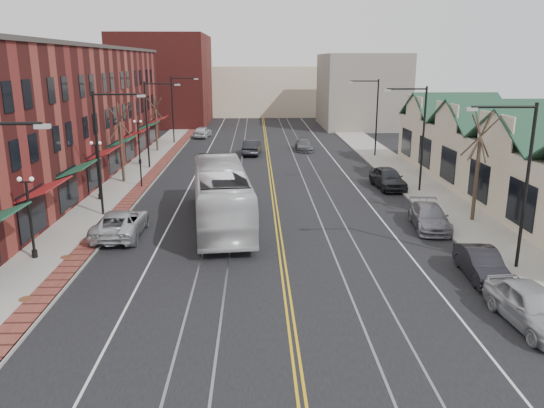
{
  "coord_description": "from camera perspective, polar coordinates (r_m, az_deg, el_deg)",
  "views": [
    {
      "loc": [
        -1.34,
        -18.08,
        9.98
      ],
      "look_at": [
        -0.42,
        11.37,
        2.0
      ],
      "focal_mm": 35.0,
      "sensor_mm": 36.0,
      "label": 1
    }
  ],
  "objects": [
    {
      "name": "tree_right_mid",
      "position": [
        35.49,
        21.26,
        4.01
      ],
      "size": [
        1.9,
        1.46,
        6.93
      ],
      "color": "#382B21",
      "rests_on": "sidewalk_right"
    },
    {
      "name": "streetlight_l_3",
      "position": [
        66.98,
        -10.29,
        10.67
      ],
      "size": [
        3.33,
        0.25,
        8.0
      ],
      "color": "black",
      "rests_on": "sidewalk_left"
    },
    {
      "name": "lamppost_l_1",
      "position": [
        29.54,
        -24.55,
        -1.53
      ],
      "size": [
        0.84,
        0.28,
        4.27
      ],
      "color": "black",
      "rests_on": "sidewalk_left"
    },
    {
      "name": "building_right",
      "position": [
        43.4,
        24.77,
        3.56
      ],
      "size": [
        8.0,
        36.0,
        4.6
      ],
      "primitive_type": "cube",
      "color": "beige",
      "rests_on": "ground"
    },
    {
      "name": "parked_car_b",
      "position": [
        27.08,
        21.6,
        -6.0
      ],
      "size": [
        1.75,
        4.34,
        1.4
      ],
      "primitive_type": "imported",
      "rotation": [
        0.0,
        0.0,
        -0.06
      ],
      "color": "black",
      "rests_on": "ground"
    },
    {
      "name": "backdrop_mid",
      "position": [
        103.24,
        -1.05,
        12.11
      ],
      "size": [
        22.0,
        14.0,
        9.0
      ],
      "primitive_type": "cube",
      "color": "beige",
      "rests_on": "ground"
    },
    {
      "name": "ground",
      "position": [
        20.7,
        2.21,
        -13.69
      ],
      "size": [
        160.0,
        160.0,
        0.0
      ],
      "primitive_type": "plane",
      "color": "black",
      "rests_on": "ground"
    },
    {
      "name": "distant_car_far",
      "position": [
        72.22,
        -7.49,
        7.7
      ],
      "size": [
        2.42,
        4.73,
        1.54
      ],
      "primitive_type": "imported",
      "rotation": [
        0.0,
        0.0,
        3.01
      ],
      "color": "silver",
      "rests_on": "ground"
    },
    {
      "name": "distant_car_left",
      "position": [
        58.39,
        -2.17,
        6.11
      ],
      "size": [
        2.16,
        5.08,
        1.63
      ],
      "primitive_type": "imported",
      "rotation": [
        0.0,
        0.0,
        3.05
      ],
      "color": "black",
      "rests_on": "ground"
    },
    {
      "name": "streetlight_l_2",
      "position": [
        51.26,
        -12.86,
        9.23
      ],
      "size": [
        3.33,
        0.25,
        8.0
      ],
      "color": "black",
      "rests_on": "sidewalk_left"
    },
    {
      "name": "parked_car_a",
      "position": [
        23.16,
        26.16,
        -9.82
      ],
      "size": [
        2.27,
        4.92,
        1.63
      ],
      "primitive_type": "imported",
      "rotation": [
        0.0,
        0.0,
        0.07
      ],
      "color": "#ACAEB3",
      "rests_on": "ground"
    },
    {
      "name": "parked_car_d",
      "position": [
        43.73,
        12.36,
        2.75
      ],
      "size": [
        2.4,
        5.16,
        1.71
      ],
      "primitive_type": "imported",
      "rotation": [
        0.0,
        0.0,
        0.08
      ],
      "color": "#232428",
      "rests_on": "ground"
    },
    {
      "name": "manhole_mid",
      "position": [
        25.27,
        -24.93,
        -9.23
      ],
      "size": [
        0.6,
        0.6,
        0.02
      ],
      "primitive_type": "cylinder",
      "color": "#592D19",
      "rests_on": "sidewalk_left"
    },
    {
      "name": "sidewalk_right",
      "position": [
        41.55,
        17.0,
        0.68
      ],
      "size": [
        4.0,
        120.0,
        0.15
      ],
      "primitive_type": "cube",
      "color": "gray",
      "rests_on": "ground"
    },
    {
      "name": "parked_car_c",
      "position": [
        33.89,
        16.59,
        -1.35
      ],
      "size": [
        2.57,
        5.17,
        1.44
      ],
      "primitive_type": "imported",
      "rotation": [
        0.0,
        0.0,
        -0.11
      ],
      "color": "slate",
      "rests_on": "ground"
    },
    {
      "name": "streetlight_r_2",
      "position": [
        57.65,
        10.8,
        9.96
      ],
      "size": [
        3.33,
        0.25,
        8.0
      ],
      "color": "black",
      "rests_on": "sidewalk_right"
    },
    {
      "name": "lamppost_l_3",
      "position": [
        53.9,
        -14.13,
        6.4
      ],
      "size": [
        0.84,
        0.28,
        4.27
      ],
      "color": "black",
      "rests_on": "sidewalk_left"
    },
    {
      "name": "tree_left_far",
      "position": [
        61.48,
        -12.37,
        8.55
      ],
      "size": [
        1.66,
        1.28,
        6.02
      ],
      "color": "#382B21",
      "rests_on": "sidewalk_left"
    },
    {
      "name": "backdrop_right",
      "position": [
        84.79,
        9.54,
        11.92
      ],
      "size": [
        12.0,
        16.0,
        11.0
      ],
      "primitive_type": "cube",
      "color": "slate",
      "rests_on": "ground"
    },
    {
      "name": "parked_suv",
      "position": [
        32.31,
        -15.98,
        -1.99
      ],
      "size": [
        2.7,
        5.69,
        1.57
      ],
      "primitive_type": "imported",
      "rotation": [
        0.0,
        0.0,
        3.16
      ],
      "color": "silver",
      "rests_on": "ground"
    },
    {
      "name": "sidewalk_left",
      "position": [
        40.77,
        -16.88,
        0.42
      ],
      "size": [
        4.0,
        120.0,
        0.15
      ],
      "primitive_type": "cube",
      "color": "gray",
      "rests_on": "ground"
    },
    {
      "name": "streetlight_l_1",
      "position": [
        35.79,
        -17.62,
        6.49
      ],
      "size": [
        3.33,
        0.25,
        8.0
      ],
      "color": "black",
      "rests_on": "sidewalk_left"
    },
    {
      "name": "traffic_signal",
      "position": [
        43.76,
        -14.02,
        4.66
      ],
      "size": [
        0.18,
        0.15,
        3.8
      ],
      "color": "black",
      "rests_on": "sidewalk_left"
    },
    {
      "name": "streetlight_r_0",
      "position": [
        27.53,
        25.03,
        3.35
      ],
      "size": [
        3.33,
        0.25,
        8.0
      ],
      "color": "black",
      "rests_on": "sidewalk_right"
    },
    {
      "name": "tree_left_near",
      "position": [
        45.93,
        -15.93,
        6.48
      ],
      "size": [
        1.78,
        1.37,
        6.48
      ],
      "color": "#382B21",
      "rests_on": "sidewalk_left"
    },
    {
      "name": "building_left",
      "position": [
        48.63,
        -23.35,
        8.65
      ],
      "size": [
        10.0,
        50.0,
        11.0
      ],
      "primitive_type": "cube",
      "color": "maroon",
      "rests_on": "ground"
    },
    {
      "name": "manhole_far",
      "position": [
        29.57,
        -21.25,
        -5.33
      ],
      "size": [
        0.6,
        0.6,
        0.02
      ],
      "primitive_type": "cylinder",
      "color": "#592D19",
      "rests_on": "sidewalk_left"
    },
    {
      "name": "lamppost_l_2",
      "position": [
        40.53,
        -18.2,
        3.32
      ],
      "size": [
        0.84,
        0.28,
        4.27
      ],
      "color": "black",
      "rests_on": "sidewalk_left"
    },
    {
      "name": "transit_bus",
      "position": [
        33.22,
        -5.48,
        0.95
      ],
      "size": [
        4.62,
        13.69,
        3.74
      ],
      "primitive_type": "imported",
      "rotation": [
        0.0,
        0.0,
        3.25
      ],
      "color": "silver",
      "rests_on": "ground"
    },
    {
      "name": "backdrop_left",
      "position": [
        89.35,
        -11.52,
        12.95
      ],
      "size": [
        14.0,
        18.0,
        14.0
      ],
      "primitive_type": "cube",
      "color": "maroon",
      "rests_on": "ground"
    },
    {
      "name": "distant_car_right",
      "position": [
        61.26,
        3.44,
        6.35
      ],
      "size": [
        1.8,
        4.41,
        1.28
      ],
      "primitive_type": "imported",
      "rotation": [
        0.0,
        0.0,
        -0.0
      ],
      "color": "#57575D",
      "rests_on": "ground"
    },
    {
      "name": "streetlight_r_1",
      "position": [
        42.24,
        15.43,
        7.88
      ],
      "size": [
        3.33,
        0.25,
        8.0
      ],
      "color": "black",
      "rests_on": "sidewalk_right"
    }
  ]
}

